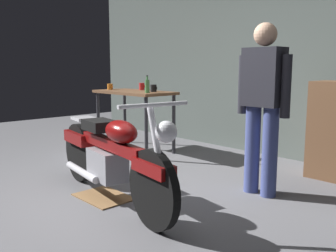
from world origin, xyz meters
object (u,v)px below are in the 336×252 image
(mug_orange_travel, at_px, (110,87))
(bottle, at_px, (147,86))
(mug_black_matte, at_px, (154,88))
(mug_red_diner, at_px, (142,86))
(storage_bin, at_px, (87,144))
(motorcycle, at_px, (110,155))
(person_standing, at_px, (263,102))

(mug_orange_travel, height_order, bottle, bottle)
(mug_orange_travel, distance_m, bottle, 0.99)
(mug_orange_travel, height_order, mug_black_matte, mug_black_matte)
(mug_red_diner, bearing_deg, storage_bin, -93.02)
(mug_orange_travel, xyz_separation_m, mug_black_matte, (0.87, 0.15, 0.01))
(storage_bin, relative_size, mug_red_diner, 3.73)
(motorcycle, xyz_separation_m, person_standing, (0.85, 1.21, 0.48))
(mug_red_diner, relative_size, bottle, 0.49)
(motorcycle, bearing_deg, person_standing, 63.95)
(motorcycle, xyz_separation_m, bottle, (-1.13, 1.42, 0.55))
(person_standing, height_order, storage_bin, person_standing)
(motorcycle, bearing_deg, mug_red_diner, 142.57)
(mug_black_matte, bearing_deg, bottle, -61.57)
(person_standing, relative_size, storage_bin, 3.80)
(storage_bin, bearing_deg, mug_red_diner, 86.98)
(motorcycle, xyz_separation_m, mug_black_matte, (-1.25, 1.63, 0.50))
(mug_red_diner, height_order, mug_black_matte, mug_red_diner)
(mug_orange_travel, relative_size, bottle, 0.49)
(motorcycle, distance_m, mug_red_diner, 2.52)
(storage_bin, bearing_deg, bottle, 44.38)
(motorcycle, distance_m, mug_orange_travel, 2.63)
(motorcycle, distance_m, mug_black_matte, 2.12)
(storage_bin, height_order, bottle, bottle)
(mug_orange_travel, distance_m, mug_black_matte, 0.88)
(mug_orange_travel, height_order, mug_red_diner, mug_red_diner)
(storage_bin, distance_m, mug_red_diner, 1.26)
(mug_red_diner, bearing_deg, motorcycle, -46.38)
(storage_bin, relative_size, bottle, 1.83)
(person_standing, xyz_separation_m, storage_bin, (-2.60, -0.40, -0.76))
(mug_black_matte, relative_size, bottle, 0.51)
(person_standing, xyz_separation_m, mug_red_diner, (-2.55, 0.58, 0.03))
(motorcycle, distance_m, bottle, 1.89)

